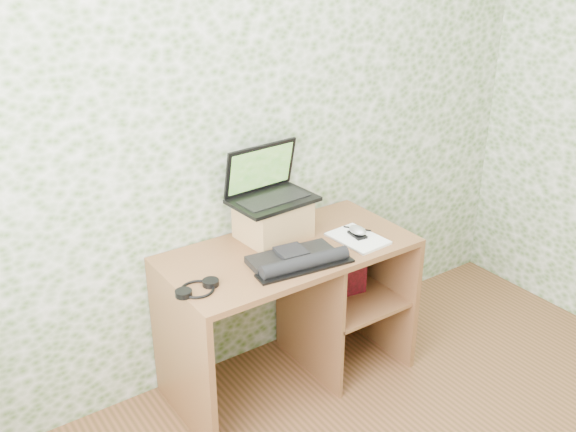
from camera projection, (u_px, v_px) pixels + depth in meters
wall_back at (252, 120)px, 3.02m from camera, size 3.50×0.00×3.50m
desk at (298, 290)px, 3.19m from camera, size 1.20×0.60×0.75m
riser at (273, 220)px, 3.09m from camera, size 0.33×0.28×0.19m
laptop at (268, 187)px, 3.06m from camera, size 0.41×0.30×0.26m
keyboard at (297, 259)px, 2.87m from camera, size 0.47×0.28×0.06m
headphones at (197, 289)px, 2.67m from camera, size 0.20×0.16×0.02m
notepad at (358, 239)px, 3.10m from camera, size 0.21×0.29×0.01m
mouse at (357, 232)px, 3.11m from camera, size 0.08×0.11×0.04m
pen at (357, 229)px, 3.18m from camera, size 0.09×0.12×0.01m
red_box at (341, 267)px, 3.27m from camera, size 0.28×0.12×0.32m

